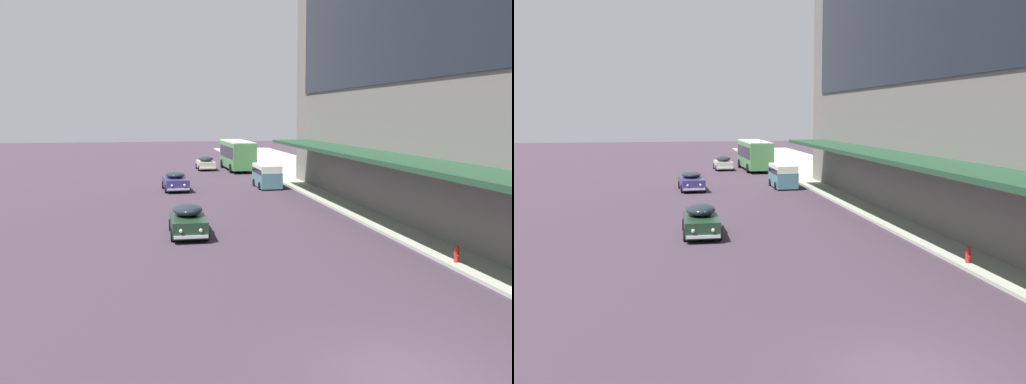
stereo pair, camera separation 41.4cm
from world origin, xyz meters
The scene contains 7 objects.
ground centered at (0.00, 0.00, 0.00)m, with size 240.00×240.00×0.00m, color #3F303E.
transit_bus_kerbside_front centered at (4.02, 50.48, 1.88)m, with size 2.88×9.48×3.27m.
sedan_lead_mid centered at (-3.92, 16.86, 0.79)m, with size 1.90×4.47×1.63m.
sedan_trailing_near centered at (0.62, 51.63, 0.77)m, with size 1.99×4.35×1.57m.
sedan_far_back centered at (-3.65, 34.66, 0.77)m, with size 2.13×4.77×1.54m.
vw_van centered at (4.08, 35.08, 1.10)m, with size 1.92×4.55×1.96m.
fire_hydrant centered at (6.46, 8.74, 0.49)m, with size 0.20×0.40×0.70m.
Camera 2 is at (-5.54, -12.15, 6.17)m, focal length 40.00 mm.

